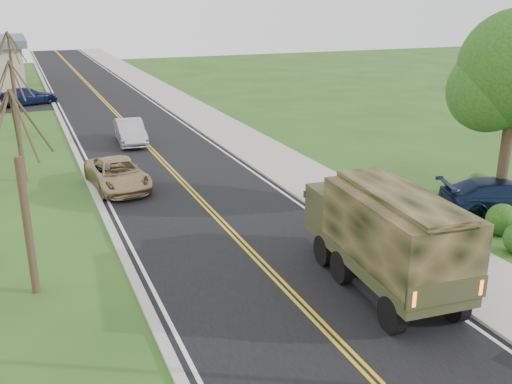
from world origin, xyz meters
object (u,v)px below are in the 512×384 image
sedan_silver (130,132)px  military_truck (385,231)px  suv_champagne (117,174)px  pickup_navy (503,197)px

sedan_silver → military_truck: bearing=-77.8°
suv_champagne → sedan_silver: (2.20, 8.44, 0.05)m
suv_champagne → sedan_silver: size_ratio=1.11×
sedan_silver → pickup_navy: pickup_navy is taller
suv_champagne → pickup_navy: (13.82, -9.49, 0.06)m
military_truck → sedan_silver: military_truck is taller
sedan_silver → pickup_navy: (11.62, -17.93, 0.01)m
military_truck → pickup_navy: bearing=27.4°
suv_champagne → sedan_silver: 8.72m
pickup_navy → military_truck: bearing=132.3°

